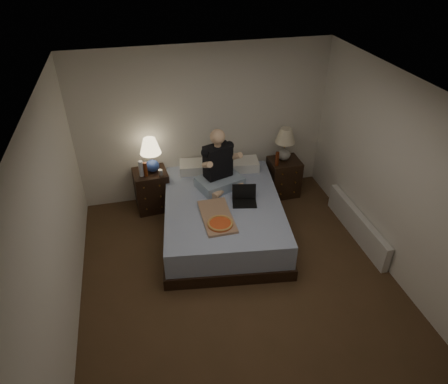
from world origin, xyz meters
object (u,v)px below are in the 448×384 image
object	(u,v)px
beer_bottle_left	(145,169)
water_bottle	(141,169)
nightstand_left	(152,190)
beer_bottle_right	(277,159)
laptop	(245,197)
nightstand_right	(283,177)
person	(220,160)
lamp_right	(285,144)
bed	(223,216)
lamp_left	(151,155)
pizza_box	(220,224)
soda_can	(160,173)
radiator	(357,225)

from	to	relation	value
beer_bottle_left	water_bottle	bearing A→B (deg)	163.11
nightstand_left	water_bottle	distance (m)	0.48
beer_bottle_right	laptop	bearing A→B (deg)	-133.93
nightstand_right	laptop	world-z (taller)	laptop
beer_bottle_left	person	xyz separation A→B (m)	(1.07, -0.38, 0.23)
lamp_right	beer_bottle_right	size ratio (longest dim) A/B	2.43
bed	lamp_right	xyz separation A→B (m)	(1.22, 0.80, 0.64)
lamp_left	laptop	world-z (taller)	lamp_left
beer_bottle_left	nightstand_left	bearing A→B (deg)	59.14
bed	pizza_box	xyz separation A→B (m)	(-0.17, -0.57, 0.32)
water_bottle	bed	bearing A→B (deg)	-35.45
lamp_right	beer_bottle_right	bearing A→B (deg)	-139.76
bed	beer_bottle_left	xyz separation A→B (m)	(-1.03, 0.76, 0.51)
lamp_left	soda_can	bearing A→B (deg)	-56.30
bed	person	distance (m)	0.83
nightstand_right	beer_bottle_left	bearing A→B (deg)	179.40
nightstand_right	radiator	size ratio (longest dim) A/B	0.40
water_bottle	person	distance (m)	1.22
lamp_left	radiator	xyz separation A→B (m)	(2.81, -1.45, -0.75)
nightstand_right	water_bottle	distance (m)	2.38
pizza_box	laptop	bearing A→B (deg)	42.49
soda_can	radiator	size ratio (longest dim) A/B	0.06
beer_bottle_right	beer_bottle_left	bearing A→B (deg)	177.13
bed	laptop	bearing A→B (deg)	-18.62
beer_bottle_left	laptop	distance (m)	1.60
lamp_left	nightstand_right	bearing A→B (deg)	-3.00
nightstand_left	beer_bottle_left	distance (m)	0.47
nightstand_left	lamp_right	bearing A→B (deg)	-6.70
bed	laptop	size ratio (longest dim) A/B	6.51
water_bottle	lamp_right	bearing A→B (deg)	0.52
bed	soda_can	world-z (taller)	soda_can
lamp_right	lamp_left	bearing A→B (deg)	177.92
lamp_left	beer_bottle_right	size ratio (longest dim) A/B	2.43
lamp_right	laptop	size ratio (longest dim) A/B	1.65
soda_can	beer_bottle_right	world-z (taller)	beer_bottle_right
lamp_left	beer_bottle_left	world-z (taller)	lamp_left
lamp_left	pizza_box	size ratio (longest dim) A/B	0.74
lamp_right	person	distance (m)	1.26
bed	soda_can	size ratio (longest dim) A/B	22.12
nightstand_left	nightstand_right	world-z (taller)	nightstand_left
nightstand_left	beer_bottle_left	xyz separation A→B (m)	(-0.06, -0.10, 0.45)
bed	lamp_left	bearing A→B (deg)	144.03
lamp_right	radiator	distance (m)	1.69
water_bottle	person	world-z (taller)	person
person	beer_bottle_right	bearing A→B (deg)	-3.47
soda_can	laptop	xyz separation A→B (m)	(1.10, -0.86, -0.05)
person	radiator	distance (m)	2.24
nightstand_left	laptop	xyz separation A→B (m)	(1.25, -1.00, 0.34)
lamp_right	laptop	world-z (taller)	lamp_right
nightstand_left	nightstand_right	bearing A→B (deg)	-7.60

